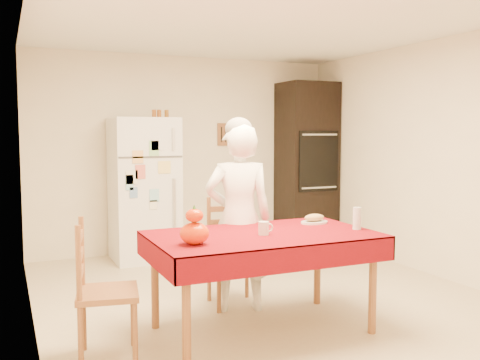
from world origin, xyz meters
TOP-DOWN VIEW (x-y plane):
  - floor at (0.00, 0.00)m, footprint 4.50×4.50m
  - room_shell at (0.00, 0.00)m, footprint 4.02×4.52m
  - refrigerator at (-0.65, 1.88)m, footprint 0.75×0.74m
  - oven_cabinet at (1.63, 1.93)m, footprint 0.70×0.62m
  - dining_table at (-0.39, -0.80)m, footprint 1.70×1.00m
  - chair_far at (-0.34, -0.07)m, footprint 0.46×0.45m
  - chair_left at (-1.63, -0.82)m, footprint 0.47×0.49m
  - seated_woman at (-0.36, -0.27)m, footprint 0.66×0.52m
  - coffee_mug at (-0.41, -0.85)m, footprint 0.08×0.08m
  - pumpkin_lower at (-1.00, -0.97)m, footprint 0.20×0.20m
  - pumpkin_upper at (-1.00, -0.97)m, footprint 0.12×0.12m
  - wine_glass at (0.37, -0.95)m, footprint 0.07×0.07m
  - bread_plate at (0.20, -0.58)m, footprint 0.24×0.24m
  - bread_loaf at (0.20, -0.58)m, footprint 0.18×0.10m
  - spice_jar_left at (-0.50, 1.93)m, footprint 0.05×0.05m
  - spice_jar_mid at (-0.44, 1.93)m, footprint 0.05×0.05m
  - spice_jar_right at (-0.35, 1.93)m, footprint 0.05×0.05m

SIDE VIEW (x-z plane):
  - floor at x=0.00m, z-range 0.00..0.00m
  - chair_far at x=-0.34m, z-range 0.03..0.98m
  - chair_left at x=-1.63m, z-range 0.03..0.98m
  - dining_table at x=-0.39m, z-range 0.31..1.07m
  - bread_plate at x=0.20m, z-range 0.76..0.78m
  - seated_woman at x=-0.36m, z-range 0.00..1.60m
  - bread_loaf at x=0.20m, z-range 0.78..0.84m
  - coffee_mug at x=-0.41m, z-range 0.76..0.86m
  - pumpkin_lower at x=-1.00m, z-range 0.76..0.91m
  - wine_glass at x=0.37m, z-range 0.76..0.94m
  - refrigerator at x=-0.65m, z-range 0.00..1.70m
  - pumpkin_upper at x=-1.00m, z-range 0.91..1.01m
  - oven_cabinet at x=1.63m, z-range 0.00..2.20m
  - room_shell at x=0.00m, z-range 0.37..2.88m
  - spice_jar_left at x=-0.50m, z-range 1.70..1.80m
  - spice_jar_mid at x=-0.44m, z-range 1.70..1.80m
  - spice_jar_right at x=-0.35m, z-range 1.70..1.80m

